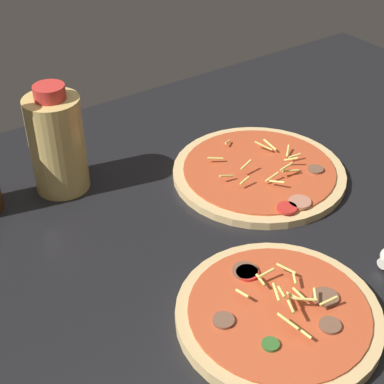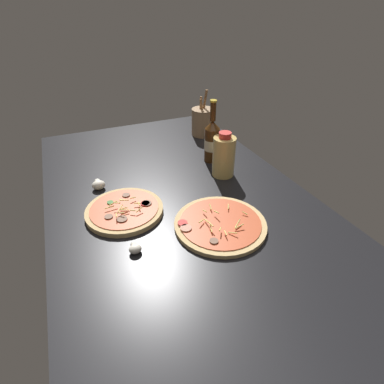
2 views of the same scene
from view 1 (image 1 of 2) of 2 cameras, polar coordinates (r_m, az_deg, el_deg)
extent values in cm
cube|color=black|center=(88.20, -0.12, -4.67)|extent=(160.00, 90.00, 2.50)
cylinder|color=tan|center=(75.33, 8.35, -11.73)|extent=(25.67, 25.67, 1.69)
cylinder|color=#C14C28|center=(74.61, 8.42, -11.21)|extent=(22.59, 22.59, 0.30)
cylinder|color=brown|center=(76.65, 12.81, -9.91)|extent=(3.34, 3.34, 0.40)
cylinder|color=brown|center=(73.52, 13.24, -12.47)|extent=(2.68, 2.68, 0.40)
cylinder|color=brown|center=(72.28, 3.08, -12.32)|extent=(2.67, 2.67, 0.40)
cylinder|color=brown|center=(78.30, 4.92, -7.75)|extent=(3.43, 3.43, 0.40)
cylinder|color=#336628|center=(70.39, 7.62, -14.43)|extent=(2.10, 2.10, 0.40)
cylinder|color=red|center=(78.33, 5.48, -7.77)|extent=(3.04, 3.04, 0.40)
cylinder|color=#EADB6B|center=(74.57, 13.09, -10.25)|extent=(2.51, 0.78, 0.66)
cylinder|color=#EADB6B|center=(74.99, 11.85, -9.75)|extent=(1.51, 1.81, 0.67)
cylinder|color=#EADB6B|center=(78.01, 9.09, -7.33)|extent=(1.57, 2.60, 0.83)
cylinder|color=#EADB6B|center=(76.79, 7.19, -7.81)|extent=(2.47, 0.55, 0.67)
cylinder|color=#EADB6B|center=(72.50, 8.17, -9.60)|extent=(1.73, 2.80, 0.39)
cylinder|color=#EADB6B|center=(74.91, 10.39, -9.72)|extent=(0.96, 2.95, 0.95)
cylinder|color=#EADB6B|center=(71.03, 9.28, -12.26)|extent=(1.12, 2.98, 0.89)
cylinder|color=#EADB6B|center=(72.20, 8.68, -9.55)|extent=(1.00, 1.93, 0.48)
cylinder|color=#EADB6B|center=(76.80, 9.93, -8.28)|extent=(1.30, 1.72, 0.44)
cylinder|color=#EADB6B|center=(73.72, 10.72, -10.16)|extent=(2.97, 2.31, 0.59)
cylinder|color=#EADB6B|center=(74.55, 9.71, -9.90)|extent=(0.57, 1.90, 0.67)
cylinder|color=#EADB6B|center=(76.36, 6.72, -8.44)|extent=(0.92, 2.33, 0.58)
cylinder|color=#EADB6B|center=(71.68, 9.56, -10.86)|extent=(1.24, 2.17, 0.45)
cylinder|color=#EADB6B|center=(71.31, 10.51, -13.03)|extent=(0.70, 3.19, 0.38)
cylinder|color=#EADB6B|center=(74.16, 4.90, -9.77)|extent=(0.65, 2.13, 0.65)
cylinder|color=tan|center=(99.85, 6.49, 1.87)|extent=(29.01, 29.01, 1.34)
cylinder|color=#C14C28|center=(99.40, 6.52, 2.26)|extent=(25.53, 25.53, 0.30)
cylinder|color=brown|center=(100.27, 11.80, 2.24)|extent=(2.59, 2.59, 0.40)
cylinder|color=#B7755B|center=(92.01, 10.41, -0.96)|extent=(3.51, 3.51, 0.40)
cylinder|color=red|center=(90.41, 9.19, -1.54)|extent=(3.10, 3.10, 0.40)
cylinder|color=#EADB6B|center=(103.41, 6.92, 4.47)|extent=(2.12, 2.89, 1.29)
cylinder|color=#EADB6B|center=(99.71, 9.59, 3.16)|extent=(2.04, 1.75, 0.96)
cylinder|color=#EADB6B|center=(104.03, 7.58, 4.57)|extent=(0.53, 3.18, 0.98)
cylinder|color=#EADB6B|center=(96.76, 5.26, 2.65)|extent=(2.54, 0.82, 1.02)
cylinder|color=#EADB6B|center=(93.84, 5.11, 1.11)|extent=(2.10, 0.62, 0.88)
cylinder|color=#EADB6B|center=(94.27, 8.29, 0.96)|extent=(1.61, 2.31, 0.74)
cylinder|color=#EADB6B|center=(101.51, 9.93, 3.49)|extent=(2.32, 0.82, 0.50)
cylinder|color=#EADB6B|center=(95.63, 7.76, 1.45)|extent=(2.81, 0.48, 0.95)
cylinder|color=#EADB6B|center=(99.73, 2.27, 3.28)|extent=(2.44, 1.67, 0.58)
cylinder|color=#EADB6B|center=(96.84, 9.13, 2.44)|extent=(2.79, 0.53, 0.71)
cylinder|color=#EADB6B|center=(97.64, 9.55, 2.05)|extent=(2.94, 1.14, 0.76)
cylinder|color=#EADB6B|center=(103.28, 9.28, 3.95)|extent=(2.29, 2.12, 1.06)
cylinder|color=#EADB6B|center=(94.94, 3.36, 1.57)|extent=(2.49, 0.80, 0.95)
cylinder|color=#EADB6B|center=(104.67, 3.47, 4.87)|extent=(1.86, 1.25, 0.74)
cylinder|color=#D6B766|center=(95.27, -12.92, 4.51)|extent=(8.79, 8.79, 15.90)
cylinder|color=red|center=(91.07, -13.67, 9.37)|extent=(4.83, 4.83, 2.17)
camera|label=2|loc=(1.22, 50.89, 26.91)|focal=28.00mm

